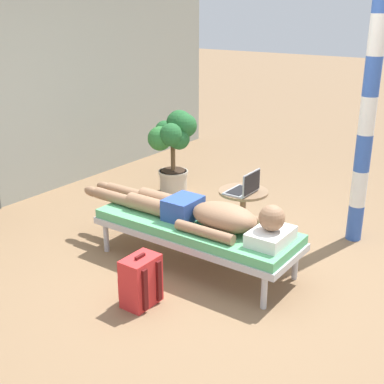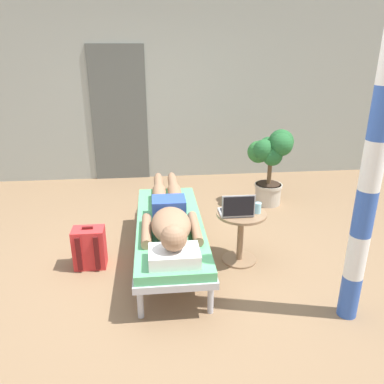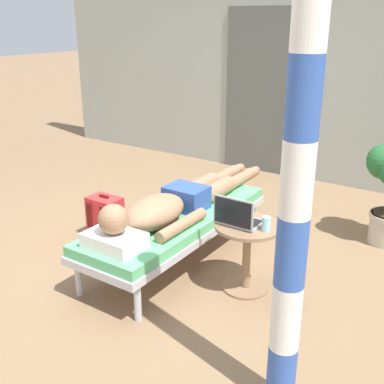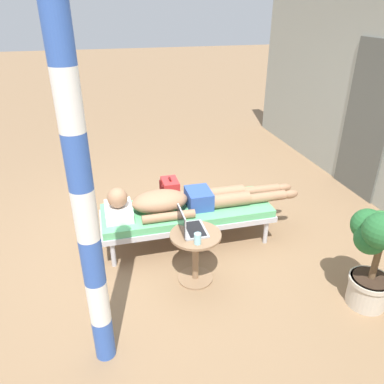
{
  "view_description": "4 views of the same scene",
  "coord_description": "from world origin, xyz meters",
  "px_view_note": "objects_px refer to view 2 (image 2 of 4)",
  "views": [
    {
      "loc": [
        -3.3,
        -2.23,
        2.21
      ],
      "look_at": [
        0.18,
        0.26,
        0.64
      ],
      "focal_mm": 47.87,
      "sensor_mm": 36.0,
      "label": 1
    },
    {
      "loc": [
        -0.05,
        -3.18,
        2.02
      ],
      "look_at": [
        0.31,
        0.33,
        0.65
      ],
      "focal_mm": 35.6,
      "sensor_mm": 36.0,
      "label": 2
    },
    {
      "loc": [
        2.16,
        -2.72,
        1.92
      ],
      "look_at": [
        0.25,
        0.11,
        0.65
      ],
      "focal_mm": 44.37,
      "sensor_mm": 36.0,
      "label": 3
    },
    {
      "loc": [
        3.55,
        -0.68,
        2.43
      ],
      "look_at": [
        -0.12,
        0.26,
        0.5
      ],
      "focal_mm": 34.91,
      "sensor_mm": 36.0,
      "label": 4
    }
  ],
  "objects_px": {
    "lounge_chair": "(170,229)",
    "backpack": "(90,248)",
    "person_reclining": "(170,215)",
    "porch_post": "(373,166)",
    "potted_plant": "(271,158)",
    "drink_glass": "(258,208)",
    "laptop": "(237,209)",
    "side_table": "(241,228)"
  },
  "relations": [
    {
      "from": "lounge_chair",
      "to": "backpack",
      "type": "height_order",
      "value": "backpack"
    },
    {
      "from": "side_table",
      "to": "backpack",
      "type": "relative_size",
      "value": 1.23
    },
    {
      "from": "lounge_chair",
      "to": "potted_plant",
      "type": "height_order",
      "value": "potted_plant"
    },
    {
      "from": "person_reclining",
      "to": "potted_plant",
      "type": "relative_size",
      "value": 2.13
    },
    {
      "from": "lounge_chair",
      "to": "person_reclining",
      "type": "distance_m",
      "value": 0.18
    },
    {
      "from": "lounge_chair",
      "to": "potted_plant",
      "type": "distance_m",
      "value": 1.93
    },
    {
      "from": "person_reclining",
      "to": "side_table",
      "type": "relative_size",
      "value": 4.15
    },
    {
      "from": "backpack",
      "to": "potted_plant",
      "type": "height_order",
      "value": "potted_plant"
    },
    {
      "from": "drink_glass",
      "to": "potted_plant",
      "type": "bearing_deg",
      "value": 68.51
    },
    {
      "from": "laptop",
      "to": "lounge_chair",
      "type": "bearing_deg",
      "value": 167.99
    },
    {
      "from": "lounge_chair",
      "to": "porch_post",
      "type": "distance_m",
      "value": 1.9
    },
    {
      "from": "side_table",
      "to": "backpack",
      "type": "bearing_deg",
      "value": 177.87
    },
    {
      "from": "side_table",
      "to": "porch_post",
      "type": "distance_m",
      "value": 1.43
    },
    {
      "from": "drink_glass",
      "to": "backpack",
      "type": "distance_m",
      "value": 1.66
    },
    {
      "from": "lounge_chair",
      "to": "laptop",
      "type": "bearing_deg",
      "value": -12.01
    },
    {
      "from": "lounge_chair",
      "to": "porch_post",
      "type": "xyz_separation_m",
      "value": [
        1.36,
        -0.98,
        0.9
      ]
    },
    {
      "from": "person_reclining",
      "to": "side_table",
      "type": "height_order",
      "value": "person_reclining"
    },
    {
      "from": "drink_glass",
      "to": "porch_post",
      "type": "height_order",
      "value": "porch_post"
    },
    {
      "from": "person_reclining",
      "to": "porch_post",
      "type": "height_order",
      "value": "porch_post"
    },
    {
      "from": "drink_glass",
      "to": "porch_post",
      "type": "relative_size",
      "value": 0.04
    },
    {
      "from": "backpack",
      "to": "porch_post",
      "type": "height_order",
      "value": "porch_post"
    },
    {
      "from": "porch_post",
      "to": "backpack",
      "type": "bearing_deg",
      "value": 156.07
    },
    {
      "from": "person_reclining",
      "to": "side_table",
      "type": "distance_m",
      "value": 0.7
    },
    {
      "from": "potted_plant",
      "to": "porch_post",
      "type": "bearing_deg",
      "value": -90.7
    },
    {
      "from": "lounge_chair",
      "to": "potted_plant",
      "type": "xyz_separation_m",
      "value": [
        1.39,
        1.31,
        0.3
      ]
    },
    {
      "from": "person_reclining",
      "to": "potted_plant",
      "type": "xyz_separation_m",
      "value": [
        1.39,
        1.36,
        0.13
      ]
    },
    {
      "from": "lounge_chair",
      "to": "side_table",
      "type": "bearing_deg",
      "value": -6.8
    },
    {
      "from": "side_table",
      "to": "laptop",
      "type": "bearing_deg",
      "value": -139.48
    },
    {
      "from": "side_table",
      "to": "laptop",
      "type": "height_order",
      "value": "laptop"
    },
    {
      "from": "laptop",
      "to": "drink_glass",
      "type": "distance_m",
      "value": 0.21
    },
    {
      "from": "person_reclining",
      "to": "backpack",
      "type": "xyz_separation_m",
      "value": [
        -0.78,
        0.03,
        -0.32
      ]
    },
    {
      "from": "lounge_chair",
      "to": "person_reclining",
      "type": "xyz_separation_m",
      "value": [
        0.0,
        -0.05,
        0.17
      ]
    },
    {
      "from": "porch_post",
      "to": "potted_plant",
      "type": "bearing_deg",
      "value": 89.3
    },
    {
      "from": "potted_plant",
      "to": "porch_post",
      "type": "height_order",
      "value": "porch_post"
    },
    {
      "from": "laptop",
      "to": "potted_plant",
      "type": "xyz_separation_m",
      "value": [
        0.77,
        1.44,
        0.07
      ]
    },
    {
      "from": "lounge_chair",
      "to": "porch_post",
      "type": "relative_size",
      "value": 0.75
    },
    {
      "from": "backpack",
      "to": "porch_post",
      "type": "distance_m",
      "value": 2.57
    },
    {
      "from": "laptop",
      "to": "drink_glass",
      "type": "xyz_separation_m",
      "value": [
        0.21,
        0.03,
        -0.01
      ]
    },
    {
      "from": "laptop",
      "to": "potted_plant",
      "type": "bearing_deg",
      "value": 62.01
    },
    {
      "from": "person_reclining",
      "to": "laptop",
      "type": "relative_size",
      "value": 7.0
    },
    {
      "from": "lounge_chair",
      "to": "drink_glass",
      "type": "distance_m",
      "value": 0.87
    },
    {
      "from": "lounge_chair",
      "to": "side_table",
      "type": "xyz_separation_m",
      "value": [
        0.69,
        -0.08,
        0.01
      ]
    }
  ]
}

